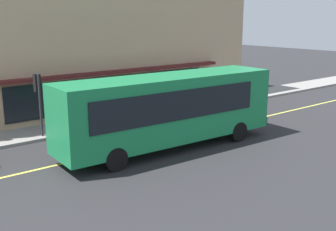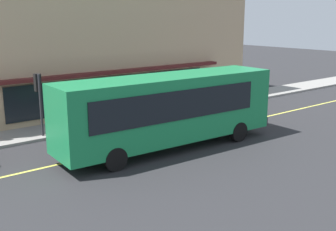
{
  "view_description": "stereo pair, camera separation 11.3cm",
  "coord_description": "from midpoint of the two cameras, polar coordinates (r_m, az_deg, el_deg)",
  "views": [
    {
      "loc": [
        -11.21,
        -15.93,
        6.16
      ],
      "look_at": [
        0.67,
        -1.11,
        1.6
      ],
      "focal_mm": 44.25,
      "sensor_mm": 36.0,
      "label": 1
    },
    {
      "loc": [
        -11.12,
        -16.0,
        6.16
      ],
      "look_at": [
        0.67,
        -1.11,
        1.6
      ],
      "focal_mm": 44.25,
      "sensor_mm": 36.0,
      "label": 2
    }
  ],
  "objects": [
    {
      "name": "traffic_light",
      "position": [
        22.0,
        -17.61,
        3.38
      ],
      "size": [
        0.3,
        0.52,
        3.2
      ],
      "color": "#2D2D33",
      "rests_on": "sidewalk"
    },
    {
      "name": "storefront_building",
      "position": [
        31.3,
        -13.06,
        10.28
      ],
      "size": [
        23.56,
        12.2,
        9.18
      ],
      "color": "tan",
      "rests_on": "ground"
    },
    {
      "name": "ground",
      "position": [
        20.43,
        -3.6,
        -4.07
      ],
      "size": [
        120.0,
        120.0,
        0.0
      ],
      "primitive_type": "plane",
      "color": "#28282B"
    },
    {
      "name": "bus",
      "position": [
        19.42,
        0.05,
        1.08
      ],
      "size": [
        11.22,
        2.98,
        3.5
      ],
      "color": "#197F47",
      "rests_on": "ground"
    },
    {
      "name": "lane_centre_stripe",
      "position": [
        20.43,
        -3.6,
        -4.06
      ],
      "size": [
        36.0,
        0.16,
        0.01
      ],
      "primitive_type": "cube",
      "color": "#D8D14C",
      "rests_on": "ground"
    },
    {
      "name": "sidewalk",
      "position": [
        24.55,
        -10.4,
        -1.07
      ],
      "size": [
        80.0,
        2.68,
        0.15
      ],
      "primitive_type": "cube",
      "color": "gray",
      "rests_on": "ground"
    }
  ]
}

